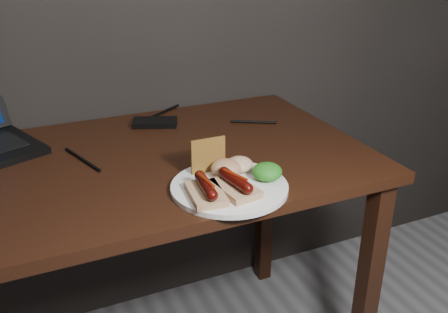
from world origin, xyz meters
The scene contains 10 objects.
desk centered at (0.00, 1.38, 0.66)m, with size 1.40×0.70×0.75m.
hard_drive centered at (0.22, 1.60, 0.76)m, with size 0.13×0.07×0.02m, color black.
desk_cables centered at (0.04, 1.52, 0.75)m, with size 1.01×0.41×0.01m.
plate centered at (0.25, 1.13, 0.76)m, with size 0.27×0.27×0.01m, color white.
bread_sausage_left centered at (0.18, 1.10, 0.78)m, with size 0.08×0.12×0.04m.
bread_sausage_center centered at (0.25, 1.10, 0.78)m, with size 0.09×0.12×0.04m.
crispbread centered at (0.23, 1.22, 0.80)m, with size 0.09×0.01×0.09m, color #A67B2D.
salad_greens centered at (0.34, 1.13, 0.78)m, with size 0.07×0.07×0.04m, color #166013.
salsa_mound centered at (0.26, 1.18, 0.78)m, with size 0.07×0.07×0.04m, color #992A0F.
coleslaw_mound centered at (0.30, 1.19, 0.78)m, with size 0.06×0.06×0.04m, color beige.
Camera 1 is at (-0.17, 0.22, 1.28)m, focal length 40.00 mm.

